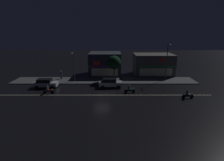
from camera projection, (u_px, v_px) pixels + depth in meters
The scene contains 15 objects.
ground_plane at pixel (102, 95), 29.90m from camera, with size 140.00×140.00×0.00m, color black.
lane_divider_stripe at pixel (102, 95), 29.89m from camera, with size 36.62×0.16×0.01m, color beige.
sidewalk_far at pixel (104, 80), 38.36m from camera, with size 38.54×5.07×0.14m, color #424447.
storefront_left_block at pixel (105, 64), 43.29m from camera, with size 7.44×6.79×5.32m.
storefront_center_block at pixel (153, 64), 43.08m from camera, with size 9.20×6.27×5.01m.
streetlamp_west at pixel (73, 64), 36.39m from camera, with size 0.44×1.64×6.14m.
streetlamp_mid at pixel (167, 59), 37.02m from camera, with size 0.44×1.64×7.78m.
pedestrian_on_sidewalk at pixel (61, 75), 39.17m from camera, with size 0.39×0.39×1.87m.
street_tree at pixel (114, 63), 37.12m from camera, with size 2.86×2.86×5.28m.
parked_car_near_kerb at pixel (110, 83), 33.87m from camera, with size 4.30×1.98×1.67m.
parked_car_trailing at pixel (45, 83), 33.67m from camera, with size 4.30×1.98×1.67m.
motorcycle_lead at pixel (129, 89), 30.82m from camera, with size 1.90×0.60×1.52m.
motorcycle_following at pixel (188, 94), 28.36m from camera, with size 1.90×0.60×1.52m.
motorcycle_opposite_lane at pixel (48, 90), 30.40m from camera, with size 1.90×0.60×1.52m.
traffic_cone at pixel (115, 85), 34.74m from camera, with size 0.36×0.36×0.55m, color orange.
Camera 1 is at (1.65, -28.11, 10.46)m, focal length 28.71 mm.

